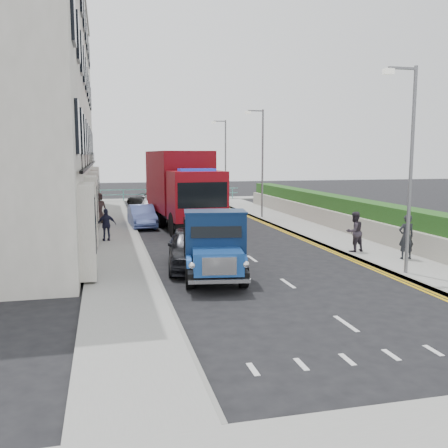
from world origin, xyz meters
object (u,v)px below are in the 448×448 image
bedford_lorry (215,249)px  pedestrian_east_near (406,237)px  parked_car_front (192,248)px  lamp_near (408,159)px  lamp_far (224,157)px  red_lorry (182,187)px  lamp_mid (261,157)px

bedford_lorry → pedestrian_east_near: bearing=17.3°
parked_car_front → pedestrian_east_near: pedestrian_east_near is taller
lamp_near → lamp_far: bearing=90.0°
lamp_near → lamp_far: size_ratio=1.00×
red_lorry → bedford_lorry: bearing=-98.5°
lamp_near → red_lorry: bearing=112.1°
lamp_mid → red_lorry: (-5.50, -2.47, -1.68)m
lamp_far → lamp_mid: bearing=-90.0°
red_lorry → pedestrian_east_near: bearing=-63.2°
parked_car_front → lamp_mid: bearing=70.2°
lamp_near → red_lorry: size_ratio=0.82×
bedford_lorry → red_lorry: bearing=94.4°
pedestrian_east_near → lamp_near: bearing=57.6°
lamp_far → parked_car_front: lamp_far is taller
lamp_mid → parked_car_front: lamp_mid is taller
lamp_near → bedford_lorry: 7.10m
lamp_mid → pedestrian_east_near: 14.36m
lamp_far → red_lorry: bearing=-113.8°
parked_car_front → pedestrian_east_near: size_ratio=2.54×
lamp_mid → red_lorry: lamp_mid is taller
lamp_near → red_lorry: (-5.50, 13.53, -1.68)m
bedford_lorry → lamp_near: bearing=1.2°
red_lorry → lamp_far: bearing=61.9°
lamp_near → pedestrian_east_near: lamp_near is taller
lamp_far → parked_car_front: (-6.78, -23.00, -3.25)m
bedford_lorry → parked_car_front: (-0.36, 2.18, -0.32)m
bedford_lorry → pedestrian_east_near: size_ratio=2.94×
lamp_mid → parked_car_front: (-6.78, -13.00, -3.25)m
lamp_mid → lamp_far: 10.00m
red_lorry → pedestrian_east_near: red_lorry is taller
parked_car_front → red_lorry: bearing=90.8°
lamp_near → lamp_far: same height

